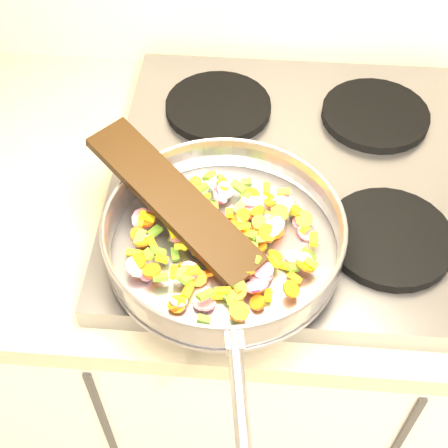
{
  "coord_description": "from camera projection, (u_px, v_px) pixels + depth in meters",
  "views": [
    {
      "loc": [
        -0.76,
        0.93,
        1.67
      ],
      "look_at": [
        -0.8,
        1.48,
        1.01
      ],
      "focal_mm": 50.0,
      "sensor_mm": 36.0,
      "label": 1
    }
  ],
  "objects": [
    {
      "name": "saute_pan",
      "position": [
        224.0,
        235.0,
        0.88
      ],
      "size": [
        0.39,
        0.55,
        0.06
      ],
      "rotation": [
        0.0,
        0.0,
        0.15
      ],
      "color": "#9E9EA5",
      "rests_on": "grate_fl"
    },
    {
      "name": "grate_br",
      "position": [
        375.0,
        115.0,
        1.11
      ],
      "size": [
        0.19,
        0.19,
        0.02
      ],
      "primitive_type": "cylinder",
      "color": "black",
      "rests_on": "cooktop"
    },
    {
      "name": "cooktop",
      "position": [
        294.0,
        178.0,
        1.04
      ],
      "size": [
        0.6,
        0.6,
        0.04
      ],
      "primitive_type": "cube",
      "color": "#939399",
      "rests_on": "counter_top"
    },
    {
      "name": "grate_fl",
      "position": [
        203.0,
        226.0,
        0.94
      ],
      "size": [
        0.19,
        0.19,
        0.02
      ],
      "primitive_type": "cylinder",
      "color": "black",
      "rests_on": "cooktop"
    },
    {
      "name": "grate_fr",
      "position": [
        390.0,
        238.0,
        0.93
      ],
      "size": [
        0.19,
        0.19,
        0.02
      ],
      "primitive_type": "cylinder",
      "color": "black",
      "rests_on": "cooktop"
    },
    {
      "name": "wooden_spatula",
      "position": [
        174.0,
        200.0,
        0.89
      ],
      "size": [
        0.28,
        0.25,
        0.08
      ],
      "primitive_type": "cube",
      "rotation": [
        0.0,
        -0.23,
        2.44
      ],
      "color": "black",
      "rests_on": "saute_pan"
    },
    {
      "name": "grate_bl",
      "position": [
        218.0,
        107.0,
        1.12
      ],
      "size": [
        0.19,
        0.19,
        0.02
      ],
      "primitive_type": "cylinder",
      "color": "black",
      "rests_on": "cooktop"
    },
    {
      "name": "vegetable_heap",
      "position": [
        225.0,
        238.0,
        0.89
      ],
      "size": [
        0.28,
        0.28,
        0.05
      ],
      "color": "#588E26",
      "rests_on": "saute_pan"
    }
  ]
}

